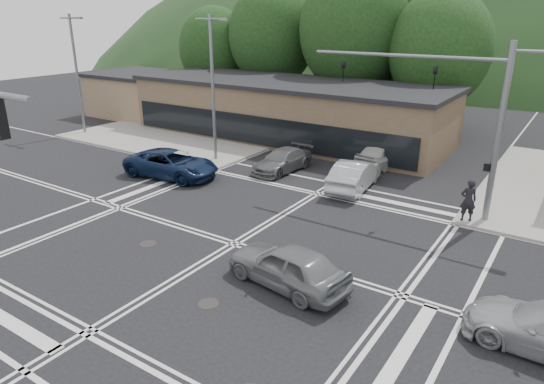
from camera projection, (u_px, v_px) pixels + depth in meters
The scene contains 19 objects.
ground at pixel (235, 244), 20.18m from camera, with size 120.00×120.00×0.00m, color black.
sidewalk_nw at pixel (202, 130), 39.66m from camera, with size 16.00×16.00×0.15m, color gray.
commercial_row at pixel (287, 111), 36.92m from camera, with size 24.00×8.00×4.00m, color brown.
commercial_nw at pixel (142, 95), 45.29m from camera, with size 8.00×7.00×3.60m, color #846B4F.
hill_north at pixel (530, 65), 90.51m from camera, with size 252.00×126.00×140.00m, color #1E3819.
tree_n_a at pixel (272, 35), 43.72m from camera, with size 8.00×8.00×11.75m.
tree_n_b at pixel (354, 29), 39.34m from camera, with size 9.00×9.00×12.98m.
tree_n_c at pixel (440, 49), 36.17m from camera, with size 7.60×7.60×10.87m.
tree_n_d at pixel (215, 48), 46.50m from camera, with size 6.80×6.80×9.76m.
tree_n_e at pixel (418, 37), 40.62m from camera, with size 8.40×8.40×11.98m.
streetlight_nw at pixel (213, 82), 29.84m from camera, with size 2.50×0.25×9.00m.
streetlight_w at pixel (77, 69), 36.84m from camera, with size 2.50×0.25×9.00m.
signal_mast_ne at pixel (471, 109), 21.23m from camera, with size 11.65×0.30×8.00m.
car_blue_west at pixel (171, 164), 28.21m from camera, with size 2.60×5.64×1.57m, color #0D1B39.
car_grey_center at pixel (288, 265), 16.84m from camera, with size 1.85×4.61×1.57m, color slate.
car_queue_a at pixel (354, 175), 26.27m from camera, with size 1.68×4.82×1.59m, color #ABAEB2.
car_queue_b at pixel (384, 153), 30.33m from camera, with size 1.85×4.59×1.56m, color beige.
car_northbound at pixel (282, 160), 29.28m from camera, with size 1.85×4.55×1.32m, color #595C5E.
pedestrian at pixel (468, 200), 21.76m from camera, with size 0.71×0.47×1.96m, color black.
Camera 1 is at (11.35, -14.28, 9.03)m, focal length 32.00 mm.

